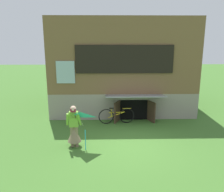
{
  "coord_description": "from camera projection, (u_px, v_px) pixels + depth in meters",
  "views": [
    {
      "loc": [
        -0.88,
        -8.44,
        4.07
      ],
      "look_at": [
        -0.65,
        1.17,
        1.71
      ],
      "focal_mm": 37.32,
      "sensor_mm": 36.0,
      "label": 1
    }
  ],
  "objects": [
    {
      "name": "log_house",
      "position": [
        121.0,
        64.0,
        14.17
      ],
      "size": [
        7.7,
        6.65,
        5.15
      ],
      "color": "gray",
      "rests_on": "ground_plane"
    },
    {
      "name": "ground_plane",
      "position": [
        129.0,
        145.0,
        9.18
      ],
      "size": [
        60.0,
        60.0,
        0.0
      ],
      "primitive_type": "plane",
      "color": "#3D6B28"
    },
    {
      "name": "kite",
      "position": [
        81.0,
        121.0,
        8.28
      ],
      "size": [
        0.78,
        0.85,
        1.46
      ],
      "color": "#2DB2CC",
      "rests_on": "ground_plane"
    },
    {
      "name": "bicycle_yellow",
      "position": [
        116.0,
        116.0,
        11.46
      ],
      "size": [
        1.78,
        0.22,
        0.81
      ],
      "rotation": [
        0.0,
        0.0,
        0.1
      ],
      "color": "black",
      "rests_on": "ground_plane"
    },
    {
      "name": "person",
      "position": [
        74.0,
        130.0,
        8.89
      ],
      "size": [
        0.61,
        0.53,
        1.65
      ],
      "rotation": [
        0.0,
        0.0,
        0.16
      ],
      "color": "#7F6B51",
      "rests_on": "ground_plane"
    }
  ]
}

